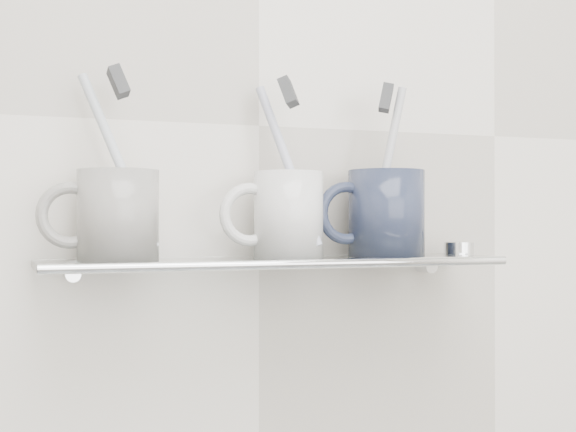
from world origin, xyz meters
name	(u,v)px	position (x,y,z in m)	size (l,w,h in m)	color
wall_back	(259,126)	(0.00, 1.10, 1.25)	(2.50, 2.50, 0.00)	silver
shelf_glass	(277,262)	(0.00, 1.04, 1.10)	(0.50, 0.12, 0.01)	silver
shelf_rail	(295,264)	(0.00, 0.98, 1.10)	(0.01, 0.01, 0.50)	silver
bracket_left	(72,274)	(-0.21, 1.09, 1.09)	(0.02, 0.02, 0.03)	silver
bracket_right	(426,266)	(0.21, 1.09, 1.09)	(0.02, 0.02, 0.03)	silver
mug_left	(118,215)	(-0.17, 1.04, 1.15)	(0.08, 0.08, 0.09)	white
mug_left_handle	(70,215)	(-0.22, 1.04, 1.15)	(0.07, 0.07, 0.01)	white
toothbrush_left	(118,161)	(-0.17, 1.04, 1.20)	(0.01, 0.01, 0.19)	silver
bristles_left	(118,82)	(-0.17, 1.04, 1.28)	(0.01, 0.02, 0.03)	#383A3C
mug_center	(288,215)	(0.01, 1.04, 1.15)	(0.08, 0.08, 0.09)	white
mug_center_handle	(250,215)	(-0.03, 1.04, 1.15)	(0.07, 0.07, 0.01)	white
toothbrush_center	(288,165)	(0.01, 1.04, 1.20)	(0.01, 0.01, 0.19)	#A5AACB
bristles_center	(288,92)	(0.01, 1.04, 1.28)	(0.01, 0.02, 0.03)	#383A3C
mug_right	(386,213)	(0.13, 1.04, 1.15)	(0.09, 0.09, 0.10)	#1D243D
mug_right_handle	(347,213)	(0.08, 1.04, 1.15)	(0.07, 0.07, 0.01)	#1D243D
toothbrush_right	(386,168)	(0.13, 1.04, 1.20)	(0.01, 0.01, 0.19)	#BCBCBC
bristles_right	(386,98)	(0.13, 1.04, 1.28)	(0.01, 0.02, 0.03)	#383A3C
chrome_cap	(459,249)	(0.23, 1.04, 1.11)	(0.04, 0.04, 0.02)	silver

